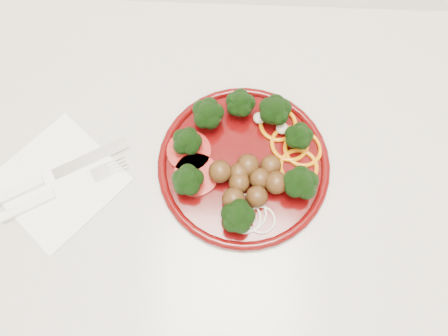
{
  "coord_description": "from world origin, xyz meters",
  "views": [
    {
      "loc": [
        -0.07,
        1.46,
        1.54
      ],
      "look_at": [
        -0.08,
        1.68,
        0.92
      ],
      "focal_mm": 35.0,
      "sensor_mm": 36.0,
      "label": 1
    }
  ],
  "objects_px": {
    "plate": "(244,161)",
    "napkin": "(58,181)",
    "fork": "(43,199)",
    "knife": "(39,181)"
  },
  "relations": [
    {
      "from": "plate",
      "to": "napkin",
      "type": "height_order",
      "value": "plate"
    },
    {
      "from": "napkin",
      "to": "fork",
      "type": "height_order",
      "value": "fork"
    },
    {
      "from": "plate",
      "to": "knife",
      "type": "relative_size",
      "value": 1.29
    },
    {
      "from": "fork",
      "to": "napkin",
      "type": "bearing_deg",
      "value": 33.31
    },
    {
      "from": "napkin",
      "to": "knife",
      "type": "relative_size",
      "value": 0.79
    },
    {
      "from": "plate",
      "to": "fork",
      "type": "distance_m",
      "value": 0.31
    },
    {
      "from": "plate",
      "to": "fork",
      "type": "height_order",
      "value": "plate"
    },
    {
      "from": "fork",
      "to": "plate",
      "type": "bearing_deg",
      "value": -16.62
    },
    {
      "from": "napkin",
      "to": "fork",
      "type": "relative_size",
      "value": 0.89
    },
    {
      "from": "napkin",
      "to": "knife",
      "type": "xyz_separation_m",
      "value": [
        -0.03,
        -0.0,
        0.01
      ]
    }
  ]
}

